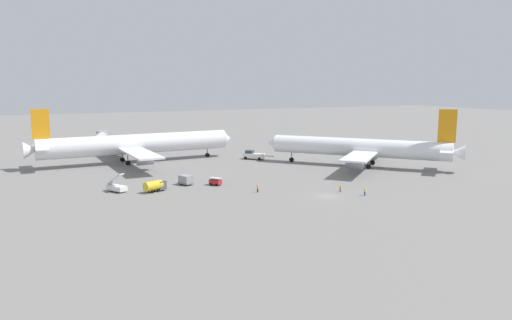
% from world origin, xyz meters
% --- Properties ---
extents(ground_plane, '(600.00, 600.00, 0.00)m').
position_xyz_m(ground_plane, '(0.00, 0.00, 0.00)').
color(ground_plane, slate).
extents(airliner_at_gate_left, '(59.33, 49.36, 15.99)m').
position_xyz_m(airliner_at_gate_left, '(-27.39, 58.06, 5.31)').
color(airliner_at_gate_left, silver).
rests_on(airliner_at_gate_left, ground).
extents(airliner_being_pushed, '(41.14, 43.10, 16.10)m').
position_xyz_m(airliner_being_pushed, '(27.49, 26.42, 5.10)').
color(airliner_being_pushed, white).
rests_on(airliner_being_pushed, ground).
extents(pushback_tug, '(7.44, 7.82, 3.01)m').
position_xyz_m(pushback_tug, '(5.74, 49.65, 1.28)').
color(pushback_tug, white).
rests_on(pushback_tug, ground).
extents(gse_baggage_cart_trailing, '(2.90, 3.13, 1.71)m').
position_xyz_m(gse_baggage_cart_trailing, '(-17.08, 19.31, 0.86)').
color(gse_baggage_cart_trailing, red).
rests_on(gse_baggage_cart_trailing, ground).
extents(gse_fuel_bowser_stubby, '(5.23, 3.78, 2.40)m').
position_xyz_m(gse_fuel_bowser_stubby, '(-30.83, 18.40, 1.33)').
color(gse_fuel_bowser_stubby, gold).
rests_on(gse_fuel_bowser_stubby, ground).
extents(gse_container_dolly_flat, '(3.38, 3.84, 2.15)m').
position_xyz_m(gse_container_dolly_flat, '(-23.04, 22.50, 1.17)').
color(gse_container_dolly_flat, slate).
rests_on(gse_container_dolly_flat, ground).
extents(gse_stair_truck_yellow, '(4.06, 4.88, 4.06)m').
position_xyz_m(gse_stair_truck_yellow, '(-38.25, 21.82, 1.03)').
color(gse_stair_truck_yellow, silver).
rests_on(gse_stair_truck_yellow, ground).
extents(ground_crew_wing_walker_right, '(0.36, 0.36, 1.66)m').
position_xyz_m(ground_crew_wing_walker_right, '(4.61, 2.14, 0.86)').
color(ground_crew_wing_walker_right, '#4C4C51').
rests_on(ground_crew_wing_walker_right, ground).
extents(ground_crew_marshaller_foreground, '(0.36, 0.36, 1.65)m').
position_xyz_m(ground_crew_marshaller_foreground, '(-11.38, 8.99, 0.85)').
color(ground_crew_marshaller_foreground, black).
rests_on(ground_crew_marshaller_foreground, ground).
extents(ground_crew_ramp_agent_by_cones, '(0.36, 0.36, 1.76)m').
position_xyz_m(ground_crew_ramp_agent_by_cones, '(7.26, -2.76, 0.92)').
color(ground_crew_ramp_agent_by_cones, '#2D3351').
rests_on(ground_crew_ramp_agent_by_cones, ground).
extents(jet_bridge, '(7.62, 20.14, 6.29)m').
position_xyz_m(jet_bridge, '(-34.22, 85.05, 4.51)').
color(jet_bridge, '#B7B7BC').
rests_on(jet_bridge, ground).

